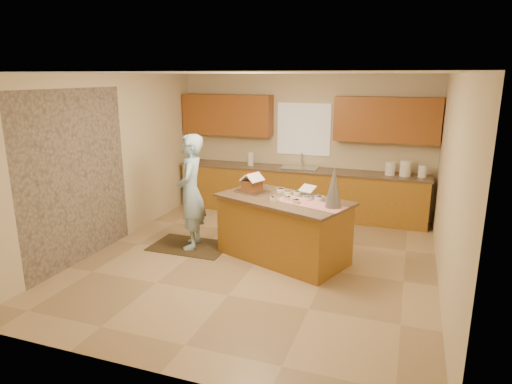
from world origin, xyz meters
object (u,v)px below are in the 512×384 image
boy (191,192)px  island_base (283,230)px  gingerbread_house (252,184)px  tinsel_tree (334,187)px

boy → island_base: bearing=74.1°
gingerbread_house → tinsel_tree: bearing=-16.7°
gingerbread_house → island_base: bearing=-15.8°
boy → gingerbread_house: boy is taller
tinsel_tree → gingerbread_house: bearing=163.3°
island_base → boy: size_ratio=1.02×
island_base → gingerbread_house: gingerbread_house is taller
island_base → tinsel_tree: tinsel_tree is taller
tinsel_tree → gingerbread_house: 1.37m
boy → gingerbread_house: bearing=84.3°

